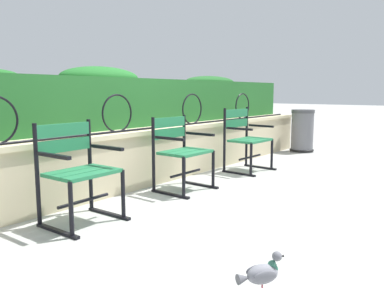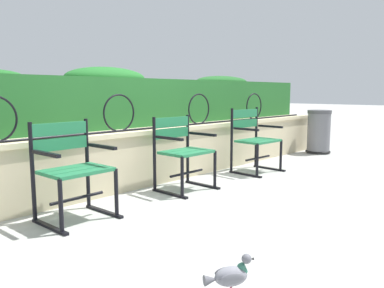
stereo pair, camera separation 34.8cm
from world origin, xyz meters
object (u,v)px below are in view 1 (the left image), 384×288
park_chair_centre (180,150)px  park_chair_right (246,138)px  trash_bin (302,132)px  park_chair_left (77,169)px  pigeon_near_chairs (262,273)px

park_chair_centre → park_chair_right: size_ratio=0.94×
trash_bin → park_chair_right: bearing=-178.6°
park_chair_centre → trash_bin: bearing=0.3°
park_chair_right → park_chair_left: bearing=179.7°
park_chair_right → trash_bin: bearing=1.4°
park_chair_centre → pigeon_near_chairs: park_chair_centre is taller
pigeon_near_chairs → trash_bin: (5.03, 1.84, 0.26)m
park_chair_left → park_chair_centre: park_chair_left is taller
park_chair_right → pigeon_near_chairs: (-2.87, -1.79, -0.36)m
park_chair_right → trash_bin: size_ratio=1.14×
park_chair_left → pigeon_near_chairs: park_chair_left is taller
park_chair_right → pigeon_near_chairs: size_ratio=3.34×
park_chair_left → trash_bin: 4.95m
trash_bin → pigeon_near_chairs: bearing=-159.9°
trash_bin → park_chair_centre: bearing=-179.7°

